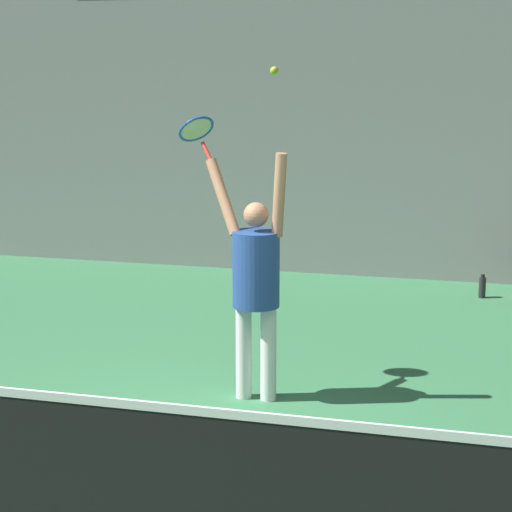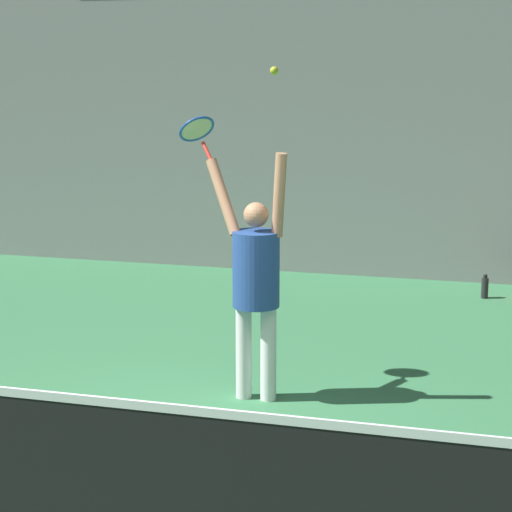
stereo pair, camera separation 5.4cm
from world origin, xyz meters
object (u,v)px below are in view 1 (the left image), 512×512
at_px(tennis_ball, 274,71).
at_px(water_bottle, 482,287).
at_px(tennis_player, 256,277).
at_px(tennis_racket, 197,131).

distance_m(tennis_ball, water_bottle, 5.02).
height_order(tennis_player, tennis_racket, tennis_racket).
relative_size(tennis_racket, tennis_ball, 6.15).
bearing_deg(tennis_player, water_bottle, 66.40).
bearing_deg(tennis_ball, water_bottle, 69.14).
bearing_deg(tennis_player, tennis_ball, -32.73).
bearing_deg(water_bottle, tennis_player, -113.60).
bearing_deg(tennis_racket, water_bottle, 57.01).
bearing_deg(tennis_racket, tennis_player, -31.10).
relative_size(tennis_ball, water_bottle, 0.23).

